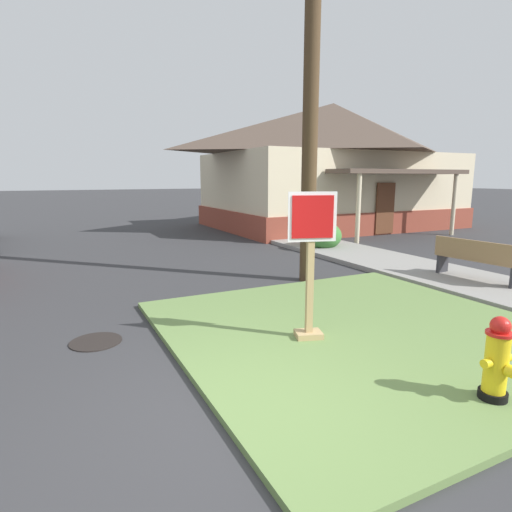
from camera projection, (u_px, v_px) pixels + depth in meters
name	position (u px, v px, depth m)	size (l,w,h in m)	color
ground_plane	(241.00, 422.00, 3.90)	(160.00, 160.00, 0.00)	#333335
grass_corner_patch	(361.00, 330.00, 6.13)	(5.41, 5.46, 0.08)	#668447
sidewalk_strip	(375.00, 259.00, 11.38)	(2.20, 16.12, 0.12)	gray
fire_hydrant	(497.00, 361.00, 4.09)	(0.38, 0.34, 0.86)	black
stop_sign	(310.00, 272.00, 5.58)	(0.62, 0.38, 2.00)	tan
manhole_cover	(96.00, 342.00, 5.79)	(0.70, 0.70, 0.02)	black
street_bench	(476.00, 258.00, 8.77)	(0.57, 1.79, 0.85)	#93704C
utility_pole	(312.00, 58.00, 8.42)	(1.50, 0.33, 8.98)	#4C3823
corner_house	(332.00, 164.00, 19.25)	(11.11, 8.72, 5.54)	brown
shrub_by_curb	(322.00, 236.00, 13.13)	(1.21, 1.21, 0.90)	#387131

